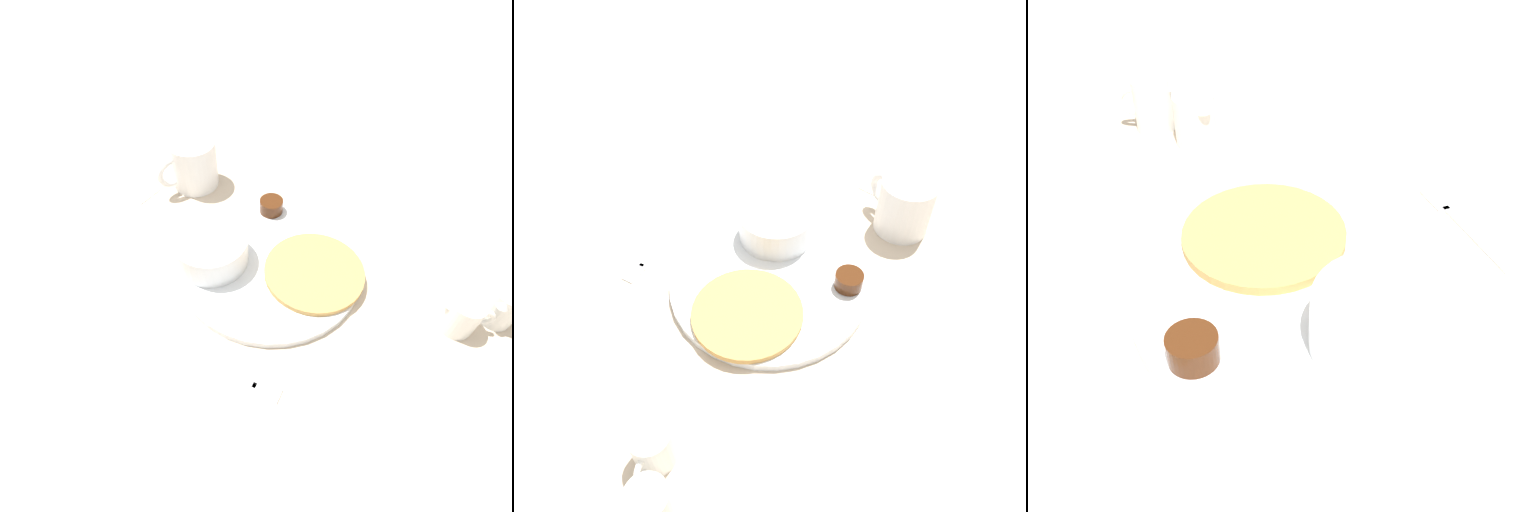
% 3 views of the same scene
% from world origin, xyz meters
% --- Properties ---
extents(ground_plane, '(4.00, 4.00, 0.00)m').
position_xyz_m(ground_plane, '(0.00, 0.00, 0.00)').
color(ground_plane, '#C6B299').
extents(plate, '(0.28, 0.28, 0.01)m').
position_xyz_m(plate, '(0.00, 0.00, 0.01)').
color(plate, white).
rests_on(plate, ground_plane).
extents(pancake_stack, '(0.15, 0.15, 0.01)m').
position_xyz_m(pancake_stack, '(0.06, 0.03, 0.02)').
color(pancake_stack, tan).
rests_on(pancake_stack, plate).
extents(bowl, '(0.11, 0.11, 0.05)m').
position_xyz_m(bowl, '(-0.06, -0.06, 0.04)').
color(bowl, white).
rests_on(bowl, plate).
extents(syrup_cup, '(0.04, 0.04, 0.02)m').
position_xyz_m(syrup_cup, '(-0.08, 0.08, 0.02)').
color(syrup_cup, '#47230F').
rests_on(syrup_cup, plate).
extents(butter_ramekin, '(0.05, 0.05, 0.04)m').
position_xyz_m(butter_ramekin, '(-0.09, -0.07, 0.03)').
color(butter_ramekin, white).
rests_on(butter_ramekin, plate).
extents(coffee_mug, '(0.08, 0.12, 0.09)m').
position_xyz_m(coffee_mug, '(-0.24, 0.03, 0.04)').
color(coffee_mug, white).
rests_on(coffee_mug, ground_plane).
extents(creamer_pitcher_near, '(0.06, 0.05, 0.06)m').
position_xyz_m(creamer_pitcher_near, '(0.25, 0.12, 0.03)').
color(creamer_pitcher_near, white).
rests_on(creamer_pitcher_near, ground_plane).
extents(creamer_pitcher_far, '(0.04, 0.07, 0.06)m').
position_xyz_m(creamer_pitcher_far, '(0.28, 0.17, 0.03)').
color(creamer_pitcher_far, white).
rests_on(creamer_pitcher_far, ground_plane).
extents(fork, '(0.13, 0.07, 0.00)m').
position_xyz_m(fork, '(0.11, -0.15, 0.00)').
color(fork, silver).
rests_on(fork, ground_plane).
extents(napkin, '(0.14, 0.12, 0.00)m').
position_xyz_m(napkin, '(-0.32, -0.05, 0.00)').
color(napkin, white).
rests_on(napkin, ground_plane).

